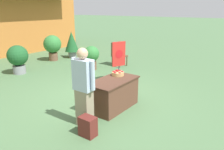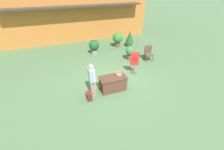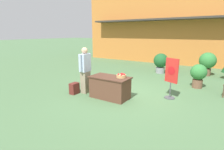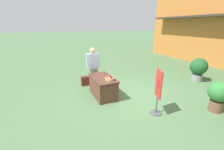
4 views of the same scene
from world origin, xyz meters
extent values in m
plane|color=#4C7047|center=(0.00, 0.00, 0.00)|extent=(120.00, 120.00, 0.00)
cube|color=brown|center=(-0.32, -0.75, 0.37)|extent=(1.33, 0.72, 0.73)
cube|color=#492C20|center=(-0.32, -0.75, 0.75)|extent=(1.41, 0.76, 0.04)
cylinder|color=tan|center=(0.06, -0.63, 0.82)|extent=(0.33, 0.33, 0.10)
sphere|color=#A30F14|center=(0.18, -0.62, 0.86)|extent=(0.08, 0.08, 0.08)
sphere|color=red|center=(0.12, -0.52, 0.86)|extent=(0.08, 0.08, 0.08)
sphere|color=#A30F14|center=(0.00, -0.53, 0.86)|extent=(0.08, 0.08, 0.08)
sphere|color=#A30F14|center=(-0.05, -0.61, 0.86)|extent=(0.08, 0.08, 0.08)
sphere|color=red|center=(0.00, -0.72, 0.86)|extent=(0.08, 0.08, 0.08)
sphere|color=#A30F14|center=(0.12, -0.73, 0.86)|extent=(0.08, 0.08, 0.08)
sphere|color=red|center=(0.08, -0.60, 0.89)|extent=(0.08, 0.08, 0.08)
cube|color=gray|center=(-1.42, -0.78, 0.42)|extent=(0.25, 0.35, 0.84)
cube|color=silver|center=(-1.42, -0.78, 1.18)|extent=(0.27, 0.43, 0.67)
sphere|color=tan|center=(-1.42, -0.78, 1.63)|extent=(0.23, 0.23, 0.23)
cylinder|color=silver|center=(-1.43, -0.52, 1.20)|extent=(0.09, 0.09, 0.61)
cylinder|color=silver|center=(-1.42, -1.04, 1.20)|extent=(0.09, 0.09, 0.61)
cube|color=maroon|center=(-1.70, -1.12, 0.21)|extent=(0.24, 0.34, 0.42)
cylinder|color=#4C4C51|center=(1.50, 0.35, 0.01)|extent=(0.36, 0.36, 0.03)
cylinder|color=#4C4C51|center=(1.50, 0.35, 0.31)|extent=(0.04, 0.04, 0.55)
cube|color=red|center=(1.50, 0.35, 1.01)|extent=(0.48, 0.23, 0.85)
cylinder|color=red|center=(1.49, 0.33, 1.01)|extent=(0.27, 0.12, 0.29)
cylinder|color=brown|center=(2.16, 2.21, 0.18)|extent=(0.40, 0.40, 0.36)
sphere|color=#337A38|center=(2.16, 2.21, 0.68)|extent=(0.66, 0.66, 0.66)
cylinder|color=gray|center=(-0.02, 4.14, 0.17)|extent=(0.49, 0.49, 0.33)
sphere|color=#1E5628|center=(-0.02, 4.14, 0.73)|extent=(0.81, 0.81, 0.81)
camera|label=1|loc=(-4.57, -3.87, 2.51)|focal=35.00mm
camera|label=2|loc=(-2.65, -6.78, 4.96)|focal=24.00mm
camera|label=3|loc=(2.90, -5.71, 2.26)|focal=28.00mm
camera|label=4|loc=(4.71, -2.59, 2.67)|focal=24.00mm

